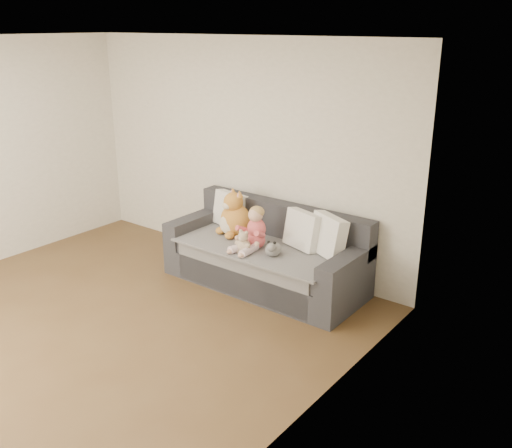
{
  "coord_description": "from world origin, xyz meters",
  "views": [
    {
      "loc": [
        4.1,
        -2.56,
        2.73
      ],
      "look_at": [
        0.71,
        1.87,
        0.75
      ],
      "focal_mm": 40.0,
      "sensor_mm": 36.0,
      "label": 1
    }
  ],
  "objects_px": {
    "plush_cat": "(235,217)",
    "sippy_cup": "(241,245)",
    "sofa": "(267,257)",
    "toddler": "(254,231)",
    "teddy_bear": "(243,243)"
  },
  "relations": [
    {
      "from": "toddler",
      "to": "plush_cat",
      "type": "bearing_deg",
      "value": 158.04
    },
    {
      "from": "plush_cat",
      "to": "teddy_bear",
      "type": "distance_m",
      "value": 0.55
    },
    {
      "from": "teddy_bear",
      "to": "sofa",
      "type": "bearing_deg",
      "value": 84.69
    },
    {
      "from": "sofa",
      "to": "teddy_bear",
      "type": "distance_m",
      "value": 0.44
    },
    {
      "from": "toddler",
      "to": "plush_cat",
      "type": "xyz_separation_m",
      "value": [
        -0.42,
        0.19,
        0.01
      ]
    },
    {
      "from": "sofa",
      "to": "teddy_bear",
      "type": "height_order",
      "value": "sofa"
    },
    {
      "from": "toddler",
      "to": "plush_cat",
      "type": "relative_size",
      "value": 0.84
    },
    {
      "from": "toddler",
      "to": "plush_cat",
      "type": "height_order",
      "value": "plush_cat"
    },
    {
      "from": "plush_cat",
      "to": "sippy_cup",
      "type": "xyz_separation_m",
      "value": [
        0.35,
        -0.32,
        -0.15
      ]
    },
    {
      "from": "sofa",
      "to": "plush_cat",
      "type": "relative_size",
      "value": 3.98
    },
    {
      "from": "teddy_bear",
      "to": "sippy_cup",
      "type": "height_order",
      "value": "teddy_bear"
    },
    {
      "from": "plush_cat",
      "to": "teddy_bear",
      "type": "relative_size",
      "value": 2.22
    },
    {
      "from": "sippy_cup",
      "to": "sofa",
      "type": "bearing_deg",
      "value": 71.72
    },
    {
      "from": "toddler",
      "to": "teddy_bear",
      "type": "bearing_deg",
      "value": -92.17
    },
    {
      "from": "toddler",
      "to": "plush_cat",
      "type": "distance_m",
      "value": 0.47
    }
  ]
}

